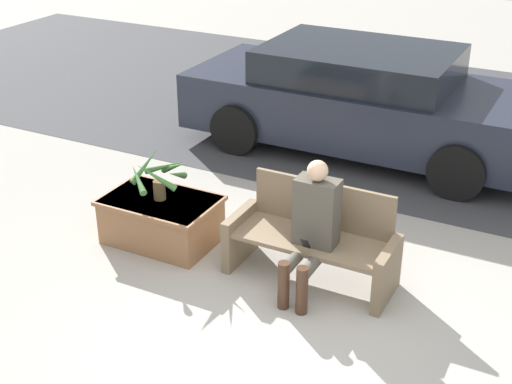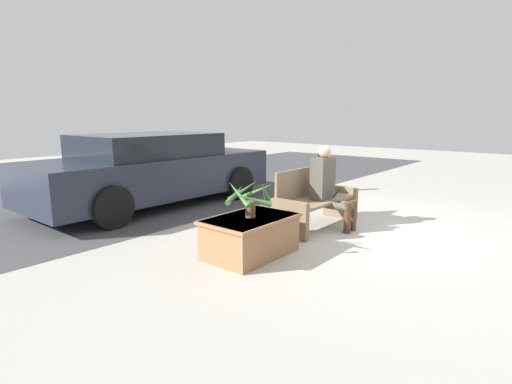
% 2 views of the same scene
% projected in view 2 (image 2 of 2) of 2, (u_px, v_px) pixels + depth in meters
% --- Properties ---
extents(ground_plane, '(30.00, 30.00, 0.00)m').
position_uv_depth(ground_plane, '(379.00, 234.00, 5.70)').
color(ground_plane, '#ADA89E').
extents(road_surface, '(20.00, 6.00, 0.01)m').
position_uv_depth(road_surface, '(147.00, 189.00, 9.15)').
color(road_surface, '#424244').
rests_on(road_surface, ground_plane).
extents(bench, '(1.55, 0.59, 0.88)m').
position_uv_depth(bench, '(314.00, 201.00, 6.05)').
color(bench, '#7A664C').
rests_on(bench, ground_plane).
extents(person_seated, '(0.38, 0.64, 1.23)m').
position_uv_depth(person_seated, '(328.00, 185.00, 5.92)').
color(person_seated, '#4C473D').
rests_on(person_seated, ground_plane).
extents(planter_box, '(1.12, 0.75, 0.47)m').
position_uv_depth(planter_box, '(250.00, 235.00, 4.80)').
color(planter_box, '#936642').
rests_on(planter_box, ground_plane).
extents(potted_plant, '(0.59, 0.61, 0.47)m').
position_uv_depth(potted_plant, '(249.00, 196.00, 4.71)').
color(potted_plant, brown).
rests_on(potted_plant, planter_box).
extents(parked_car, '(4.56, 1.98, 1.34)m').
position_uv_depth(parked_car, '(152.00, 169.00, 7.46)').
color(parked_car, '#232838').
rests_on(parked_car, ground_plane).
extents(bollard_post, '(0.15, 0.15, 0.89)m').
position_uv_depth(bollard_post, '(321.00, 171.00, 8.76)').
color(bollard_post, black).
rests_on(bollard_post, ground_plane).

